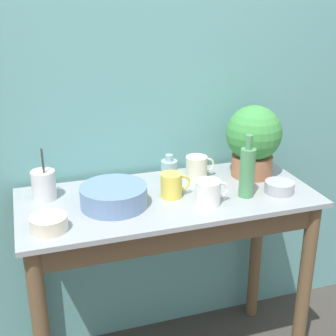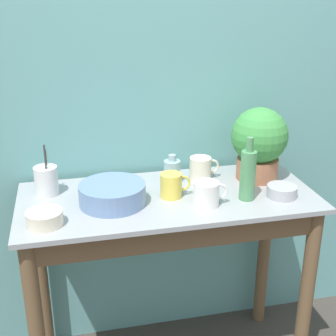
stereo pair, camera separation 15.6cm
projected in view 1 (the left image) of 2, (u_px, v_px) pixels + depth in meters
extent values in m
cube|color=#609E9E|center=(146.00, 102.00, 2.07)|extent=(6.00, 0.05, 2.40)
cylinder|color=brown|center=(304.00, 293.00, 2.03)|extent=(0.06, 0.06, 0.86)
cylinder|color=brown|center=(37.00, 283.00, 2.10)|extent=(0.06, 0.06, 0.86)
cylinder|color=brown|center=(256.00, 244.00, 2.41)|extent=(0.06, 0.06, 0.86)
cube|color=brown|center=(186.00, 236.00, 1.73)|extent=(1.10, 0.02, 0.10)
cube|color=#93999E|center=(168.00, 198.00, 1.90)|extent=(1.20, 0.53, 0.02)
cylinder|color=#A36647|center=(252.00, 165.00, 2.08)|extent=(0.18, 0.18, 0.09)
sphere|color=#3D8C42|center=(254.00, 133.00, 2.03)|extent=(0.24, 0.24, 0.24)
cylinder|color=#6684B2|center=(114.00, 196.00, 1.80)|extent=(0.26, 0.26, 0.08)
cylinder|color=#4C8C59|center=(247.00, 173.00, 1.86)|extent=(0.06, 0.06, 0.20)
cylinder|color=#4C8C59|center=(249.00, 142.00, 1.81)|extent=(0.03, 0.03, 0.06)
cylinder|color=#93B2BC|center=(169.00, 172.00, 2.01)|extent=(0.07, 0.07, 0.10)
cylinder|color=#93B2BC|center=(169.00, 158.00, 1.99)|extent=(0.03, 0.03, 0.03)
cylinder|color=white|center=(208.00, 192.00, 1.81)|extent=(0.10, 0.10, 0.10)
torus|color=white|center=(221.00, 190.00, 1.82)|extent=(0.06, 0.01, 0.06)
cylinder|color=#E5CC4C|center=(171.00, 185.00, 1.87)|extent=(0.09, 0.09, 0.10)
torus|color=#E5CC4C|center=(183.00, 183.00, 1.88)|extent=(0.07, 0.01, 0.07)
cylinder|color=beige|center=(196.00, 167.00, 2.06)|extent=(0.09, 0.09, 0.10)
torus|color=beige|center=(207.00, 165.00, 2.07)|extent=(0.07, 0.01, 0.07)
cylinder|color=beige|center=(49.00, 223.00, 1.62)|extent=(0.13, 0.13, 0.05)
cylinder|color=#A8A8B2|center=(279.00, 187.00, 1.92)|extent=(0.12, 0.12, 0.05)
cylinder|color=silver|center=(44.00, 185.00, 1.85)|extent=(0.09, 0.09, 0.12)
cylinder|color=#333333|center=(44.00, 176.00, 1.86)|extent=(0.01, 0.03, 0.18)
cylinder|color=#333333|center=(44.00, 176.00, 1.82)|extent=(0.01, 0.04, 0.21)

